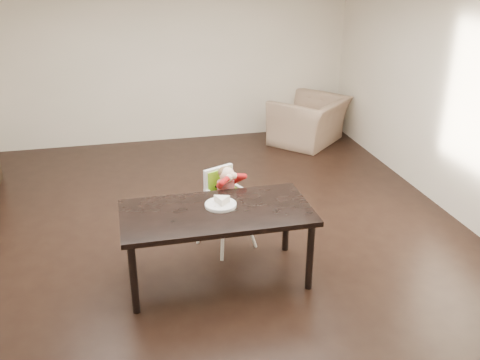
# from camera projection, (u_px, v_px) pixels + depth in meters

# --- Properties ---
(ground) EXTENTS (7.00, 7.00, 0.00)m
(ground) POSITION_uv_depth(u_px,v_px,m) (209.00, 237.00, 6.09)
(ground) COLOR black
(ground) RESTS_ON ground
(room_walls) EXTENTS (6.02, 7.02, 2.71)m
(room_walls) POSITION_uv_depth(u_px,v_px,m) (205.00, 75.00, 5.35)
(room_walls) COLOR beige
(room_walls) RESTS_ON ground
(dining_table) EXTENTS (1.80, 0.90, 0.75)m
(dining_table) POSITION_uv_depth(u_px,v_px,m) (217.00, 218.00, 5.07)
(dining_table) COLOR black
(dining_table) RESTS_ON ground
(high_chair) EXTENTS (0.51, 0.51, 0.93)m
(high_chair) POSITION_uv_depth(u_px,v_px,m) (225.00, 190.00, 5.68)
(high_chair) COLOR white
(high_chair) RESTS_ON ground
(plate) EXTENTS (0.39, 0.39, 0.09)m
(plate) POSITION_uv_depth(u_px,v_px,m) (221.00, 203.00, 5.12)
(plate) COLOR white
(plate) RESTS_ON dining_table
(armchair) EXTENTS (1.37, 1.35, 1.02)m
(armchair) POSITION_uv_depth(u_px,v_px,m) (309.00, 113.00, 8.85)
(armchair) COLOR #9C7D63
(armchair) RESTS_ON ground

